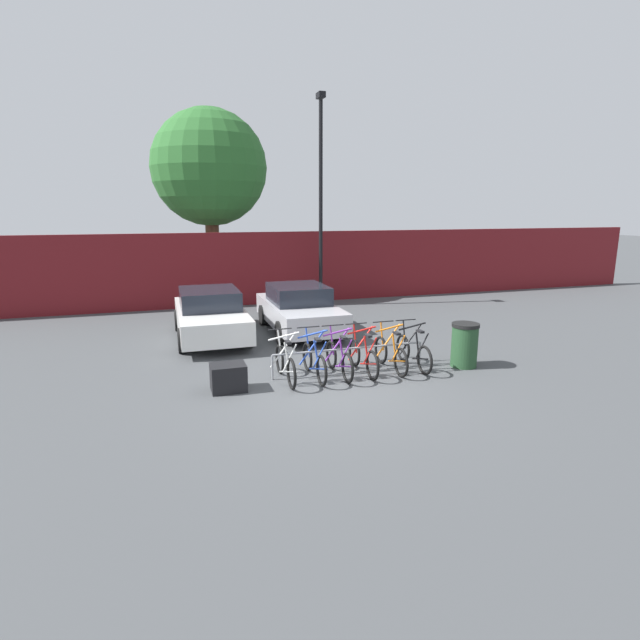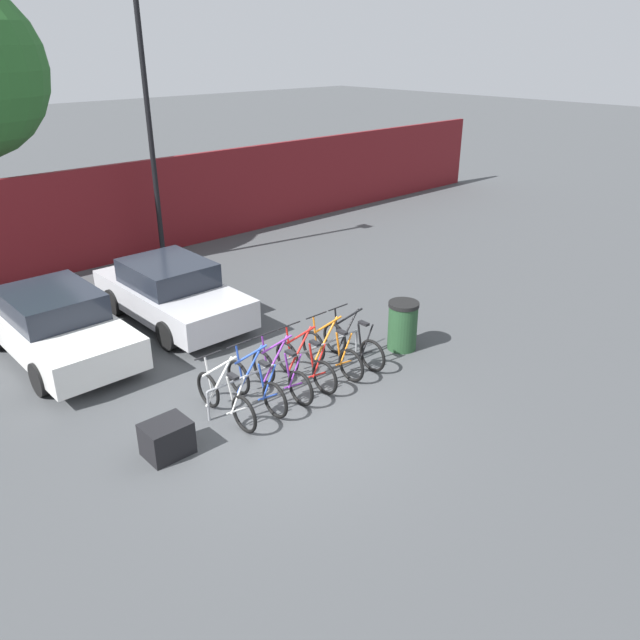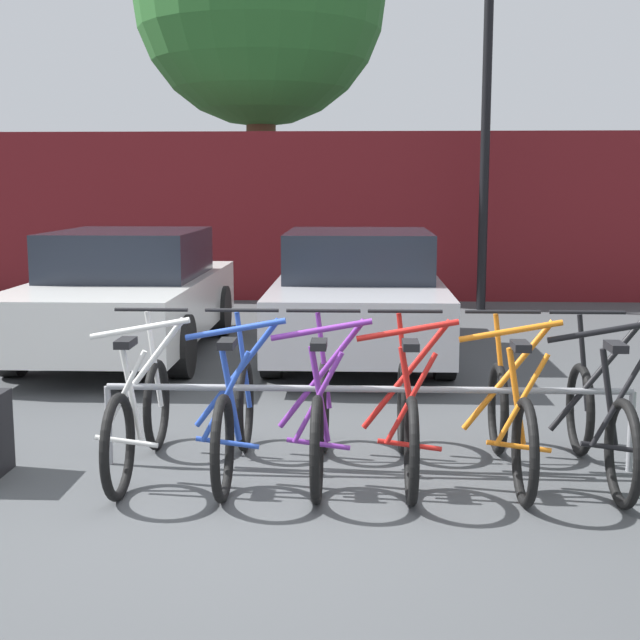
% 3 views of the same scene
% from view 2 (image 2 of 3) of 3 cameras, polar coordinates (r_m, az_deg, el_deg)
% --- Properties ---
extents(ground_plane, '(120.00, 120.00, 0.00)m').
position_cam_2_polar(ground_plane, '(10.87, -3.58, -8.58)').
color(ground_plane, '#424447').
extents(hoarding_wall, '(36.00, 0.16, 2.76)m').
position_cam_2_polar(hoarding_wall, '(18.17, -23.21, 7.94)').
color(hoarding_wall, maroon).
rests_on(hoarding_wall, ground).
extents(bike_rack, '(3.59, 0.04, 0.57)m').
position_cam_2_polar(bike_rack, '(11.49, -2.84, -3.82)').
color(bike_rack, gray).
rests_on(bike_rack, ground).
extents(bicycle_white, '(0.68, 1.71, 1.05)m').
position_cam_2_polar(bicycle_white, '(10.66, -8.65, -7.17)').
color(bicycle_white, black).
rests_on(bicycle_white, ground).
extents(bicycle_blue, '(0.68, 1.71, 1.05)m').
position_cam_2_polar(bicycle_blue, '(10.97, -5.87, -6.02)').
color(bicycle_blue, black).
rests_on(bicycle_blue, ground).
extents(bicycle_purple, '(0.68, 1.71, 1.05)m').
position_cam_2_polar(bicycle_purple, '(11.27, -3.54, -5.05)').
color(bicycle_purple, black).
rests_on(bicycle_purple, ground).
extents(bicycle_red, '(0.68, 1.71, 1.05)m').
position_cam_2_polar(bicycle_red, '(11.59, -1.35, -4.13)').
color(bicycle_red, black).
rests_on(bicycle_red, ground).
extents(bicycle_orange, '(0.68, 1.71, 1.05)m').
position_cam_2_polar(bicycle_orange, '(11.99, 1.08, -3.09)').
color(bicycle_orange, black).
rests_on(bicycle_orange, ground).
extents(bicycle_black, '(0.68, 1.71, 1.05)m').
position_cam_2_polar(bicycle_black, '(12.35, 3.04, -2.25)').
color(bicycle_black, black).
rests_on(bicycle_black, ground).
extents(car_white, '(1.91, 4.30, 1.40)m').
position_cam_2_polar(car_white, '(13.50, -22.96, -0.41)').
color(car_white, silver).
rests_on(car_white, ground).
extents(car_silver, '(1.91, 4.18, 1.40)m').
position_cam_2_polar(car_silver, '(14.45, -13.43, 2.50)').
color(car_silver, '#B7B7BC').
rests_on(car_silver, ground).
extents(lamp_post, '(0.24, 0.44, 7.60)m').
position_cam_2_polar(lamp_post, '(17.79, -15.46, 17.89)').
color(lamp_post, black).
rests_on(lamp_post, ground).
extents(trash_bin, '(0.63, 0.63, 1.03)m').
position_cam_2_polar(trash_bin, '(12.93, 7.56, -0.49)').
color(trash_bin, '#234728').
rests_on(trash_bin, ground).
extents(cargo_crate, '(0.70, 0.56, 0.55)m').
position_cam_2_polar(cargo_crate, '(10.05, -13.82, -10.48)').
color(cargo_crate, black).
rests_on(cargo_crate, ground).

